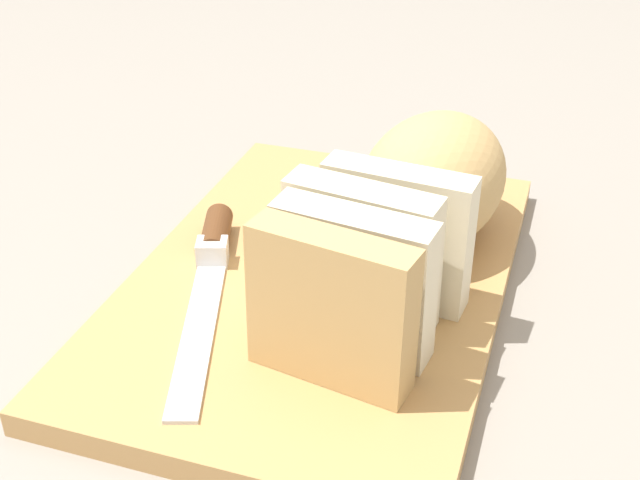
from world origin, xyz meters
TOP-DOWN VIEW (x-y plane):
  - ground_plane at (0.00, 0.00)m, footprint 3.00×3.00m
  - cutting_board at (0.00, 0.00)m, footprint 0.42×0.28m
  - bread_loaf at (-0.03, 0.06)m, footprint 0.31×0.15m
  - bread_knife at (0.02, -0.08)m, footprint 0.23×0.10m
  - crumb_near_knife at (0.07, 0.04)m, footprint 0.01×0.01m
  - crumb_near_loaf at (0.01, 0.03)m, footprint 0.00×0.00m
  - crumb_stray_left at (-0.02, 0.01)m, footprint 0.00×0.00m
  - crumb_stray_right at (-0.02, 0.01)m, footprint 0.01×0.01m

SIDE VIEW (x-z plane):
  - ground_plane at x=0.00m, z-range 0.00..0.00m
  - cutting_board at x=0.00m, z-range 0.00..0.02m
  - crumb_stray_left at x=-0.02m, z-range 0.02..0.02m
  - crumb_near_loaf at x=0.01m, z-range 0.02..0.02m
  - crumb_near_knife at x=0.07m, z-range 0.02..0.03m
  - crumb_stray_right at x=-0.02m, z-range 0.02..0.03m
  - bread_knife at x=0.02m, z-range 0.02..0.04m
  - bread_loaf at x=-0.03m, z-range 0.02..0.12m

